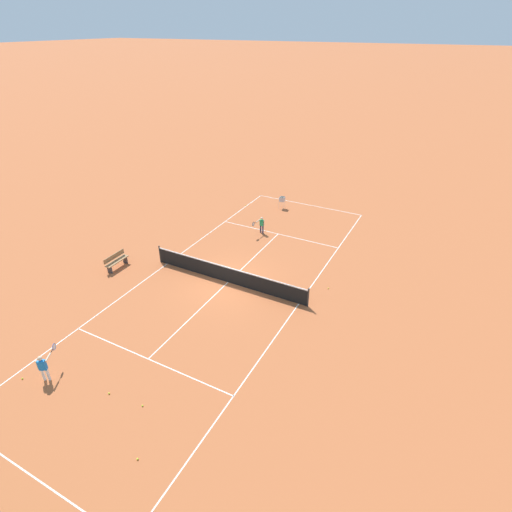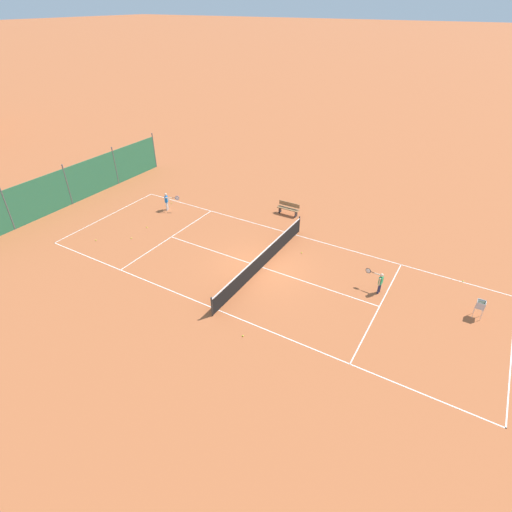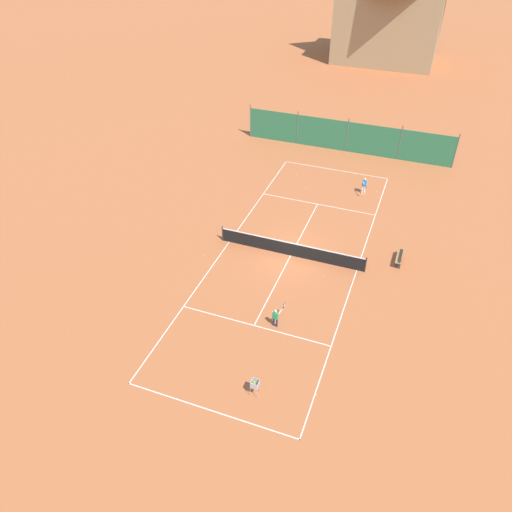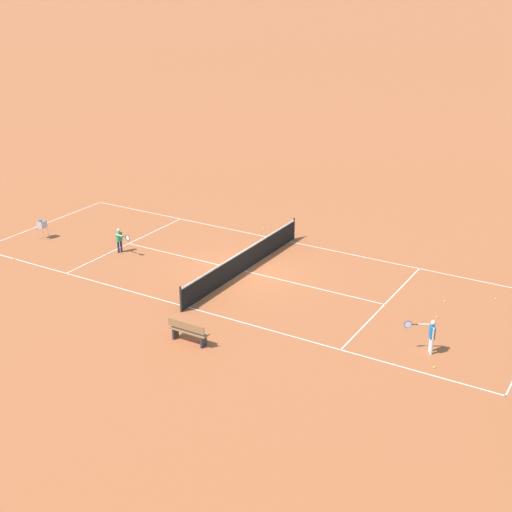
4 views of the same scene
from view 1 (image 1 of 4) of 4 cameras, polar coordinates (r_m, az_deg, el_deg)
ground_plane at (r=21.51m, az=-4.02°, el=-3.75°), size 600.00×600.00×0.00m
court_line_markings at (r=21.51m, az=-4.02°, el=-3.74°), size 8.25×23.85×0.01m
tennis_net at (r=21.23m, az=-4.06°, el=-2.63°), size 9.18×0.08×1.06m
player_far_service at (r=17.77m, az=-28.08°, el=-13.65°), size 0.50×1.04×1.23m
player_near_service at (r=26.16m, az=0.75°, el=4.60°), size 0.46×0.95×1.14m
tennis_ball_by_net_right at (r=18.67m, az=-30.41°, el=-14.86°), size 0.07×0.07×0.07m
tennis_ball_by_net_left at (r=14.74m, az=-16.57°, el=-26.04°), size 0.07×0.07×0.07m
tennis_ball_far_corner at (r=15.99m, az=-15.92°, el=-19.88°), size 0.07×0.07×0.07m
tennis_ball_alley_right at (r=30.59m, az=-1.45°, el=7.25°), size 0.07×0.07×0.07m
tennis_ball_near_corner at (r=23.48m, az=-7.44°, el=-0.67°), size 0.07×0.07×0.07m
tennis_ball_mid_court at (r=21.27m, az=10.29°, el=-4.55°), size 0.07×0.07×0.07m
tennis_ball_service_box at (r=16.74m, az=-20.26°, el=-17.94°), size 0.07×0.07×0.07m
ball_hopper at (r=30.01m, az=3.74°, el=8.01°), size 0.36×0.36×0.89m
courtside_bench at (r=23.81m, az=-19.34°, el=-0.64°), size 0.36×1.50×0.84m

